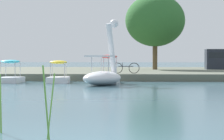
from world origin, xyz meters
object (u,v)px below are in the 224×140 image
object	(u,v)px
pedal_boat_yellow	(58,76)
pedal_boat_cyan	(10,75)
swan_boat	(103,74)
bicycle_parked	(126,68)
pedal_boat_red	(109,75)
tree_sapling_by_fence	(155,21)

from	to	relation	value
pedal_boat_yellow	pedal_boat_cyan	xyz separation A→B (m)	(-2.85, 0.03, 0.07)
pedal_boat_yellow	pedal_boat_cyan	size ratio (longest dim) A/B	1.09
pedal_boat_yellow	pedal_boat_cyan	distance (m)	2.85
pedal_boat_cyan	pedal_boat_yellow	bearing A→B (deg)	-0.57
pedal_boat_yellow	pedal_boat_cyan	world-z (taller)	pedal_boat_cyan
swan_boat	bicycle_parked	distance (m)	5.72
pedal_boat_red	bicycle_parked	xyz separation A→B (m)	(0.82, 3.53, 0.32)
swan_boat	tree_sapling_by_fence	xyz separation A→B (m)	(3.14, 17.13, 4.20)
pedal_boat_cyan	pedal_boat_red	bearing A→B (deg)	-2.17
pedal_boat_red	tree_sapling_by_fence	distance (m)	15.92
swan_boat	bicycle_parked	world-z (taller)	swan_boat
swan_boat	tree_sapling_by_fence	bearing A→B (deg)	79.63
pedal_boat_yellow	bicycle_parked	size ratio (longest dim) A/B	1.20
swan_boat	tree_sapling_by_fence	world-z (taller)	tree_sapling_by_fence
swan_boat	pedal_boat_red	distance (m)	2.11
swan_boat	pedal_boat_cyan	distance (m)	6.13
pedal_boat_cyan	tree_sapling_by_fence	world-z (taller)	tree_sapling_by_fence
pedal_boat_red	pedal_boat_yellow	size ratio (longest dim) A/B	0.97
pedal_boat_red	pedal_boat_cyan	xyz separation A→B (m)	(-5.82, 0.22, -0.04)
pedal_boat_red	tree_sapling_by_fence	bearing A→B (deg)	78.74
tree_sapling_by_fence	swan_boat	bearing A→B (deg)	-100.37
tree_sapling_by_fence	bicycle_parked	world-z (taller)	tree_sapling_by_fence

